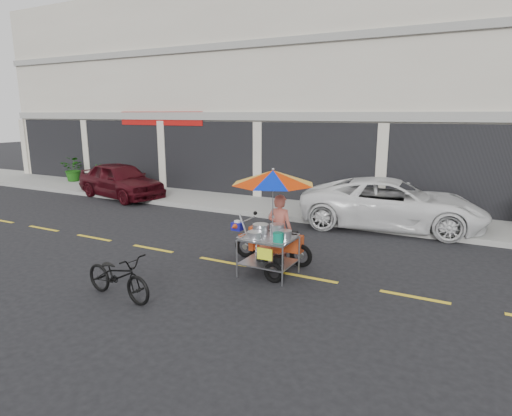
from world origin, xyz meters
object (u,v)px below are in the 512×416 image
at_px(maroon_sedan, 121,180).
at_px(white_pickup, 392,204).
at_px(near_bicycle, 118,276).
at_px(food_vendor_rig, 274,206).

distance_m(maroon_sedan, white_pickup, 10.10).
xyz_separation_m(near_bicycle, food_vendor_rig, (1.82, 2.53, 0.95)).
bearing_deg(maroon_sedan, white_pickup, -75.55).
height_order(white_pickup, food_vendor_rig, food_vendor_rig).
xyz_separation_m(white_pickup, near_bicycle, (-3.34, -7.16, -0.29)).
bearing_deg(maroon_sedan, food_vendor_rig, -104.04).
bearing_deg(white_pickup, near_bicycle, 147.62).
bearing_deg(near_bicycle, food_vendor_rig, -29.74).
relative_size(white_pickup, near_bicycle, 3.20).
bearing_deg(maroon_sedan, near_bicycle, -122.68).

